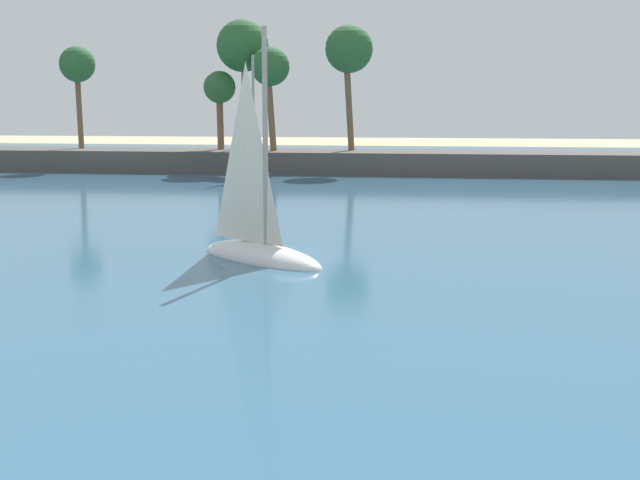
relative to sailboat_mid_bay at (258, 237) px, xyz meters
name	(u,v)px	position (x,y,z in m)	size (l,w,h in m)	color
sea	(370,185)	(2.07, 28.23, -0.85)	(220.00, 99.74, 0.06)	#33607F
palm_headland	(385,129)	(2.52, 38.12, 2.72)	(87.95, 7.42, 13.45)	#514C47
sailboat_mid_bay	(258,237)	(0.00, 0.00, 0.00)	(6.06, 5.33, 9.04)	white
sailboat_toward_headland	(252,168)	(-6.87, 31.19, 0.06)	(2.89, 6.91, 9.71)	black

